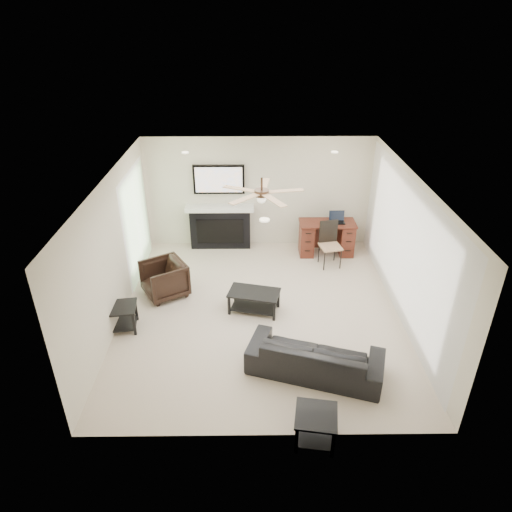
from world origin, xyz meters
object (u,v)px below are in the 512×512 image
object	(u,v)px
sofa	(315,356)
armchair	(164,279)
coffee_table	(254,301)
fireplace_unit	(220,208)
desk	(326,238)

from	to	relation	value
sofa	armchair	distance (m)	3.37
coffee_table	fireplace_unit	world-z (taller)	fireplace_unit
armchair	desk	size ratio (longest dim) A/B	0.63
armchair	fireplace_unit	size ratio (longest dim) A/B	0.40
sofa	desk	xyz separation A→B (m)	(0.72, 3.80, 0.09)
desk	sofa	bearing A→B (deg)	-100.72
sofa	desk	size ratio (longest dim) A/B	1.64
desk	fireplace_unit	bearing A→B (deg)	171.49
armchair	fireplace_unit	xyz separation A→B (m)	(0.95, 2.01, 0.61)
coffee_table	fireplace_unit	xyz separation A→B (m)	(-0.75, 2.56, 0.75)
coffee_table	desk	world-z (taller)	desk
sofa	desk	distance (m)	3.87
armchair	coffee_table	xyz separation A→B (m)	(1.70, -0.55, -0.15)
sofa	fireplace_unit	world-z (taller)	fireplace_unit
coffee_table	fireplace_unit	distance (m)	2.77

